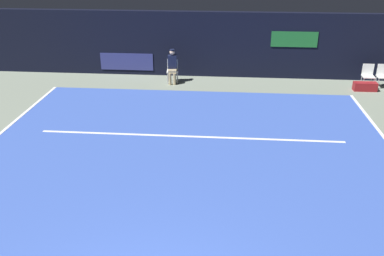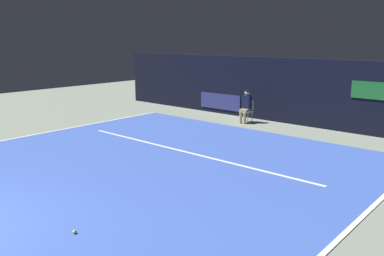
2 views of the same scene
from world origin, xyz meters
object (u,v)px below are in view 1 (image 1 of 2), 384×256
object	(u,v)px
courtside_chair_near	(368,74)
line_judge_on_chair	(172,66)
courtside_chair_far	(383,75)
equipment_bag	(365,87)

from	to	relation	value
courtside_chair_near	line_judge_on_chair	bearing A→B (deg)	-179.27
courtside_chair_far	line_judge_on_chair	bearing A→B (deg)	-179.22
line_judge_on_chair	courtside_chair_near	xyz separation A→B (m)	(7.46, 0.10, -0.18)
line_judge_on_chair	courtside_chair_near	distance (m)	7.47
courtside_chair_near	equipment_bag	distance (m)	0.58
line_judge_on_chair	courtside_chair_near	bearing A→B (deg)	0.73
equipment_bag	courtside_chair_far	bearing A→B (deg)	30.56
equipment_bag	courtside_chair_near	bearing A→B (deg)	66.73
courtside_chair_far	equipment_bag	world-z (taller)	courtside_chair_far
courtside_chair_near	equipment_bag	size ratio (longest dim) A/B	1.05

